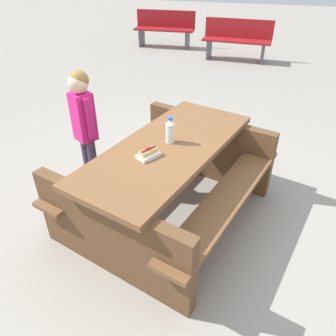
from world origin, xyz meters
TOP-DOWN VIEW (x-y plane):
  - ground_plane at (0.00, 0.00)m, footprint 30.00×30.00m
  - picnic_table at (0.00, 0.00)m, footprint 2.14×1.88m
  - soda_bottle at (-0.07, -0.00)m, footprint 0.08×0.08m
  - hotdog_tray at (0.21, -0.10)m, footprint 0.21×0.19m
  - child_in_coat at (-0.25, -0.90)m, footprint 0.25×0.27m
  - park_bench_near at (-6.22, -1.76)m, footprint 0.46×1.51m
  - park_bench_mid at (-5.47, 0.12)m, footprint 0.48×1.52m

SIDE VIEW (x-z plane):
  - ground_plane at x=0.00m, z-range 0.00..0.00m
  - picnic_table at x=0.00m, z-range 0.07..0.82m
  - park_bench_near at x=-6.22m, z-range 0.02..0.87m
  - park_bench_mid at x=-5.47m, z-range 0.02..0.87m
  - hotdog_tray at x=0.21m, z-range 0.74..0.82m
  - child_in_coat at x=-0.25m, z-range 0.17..1.40m
  - soda_bottle at x=-0.07m, z-range 0.74..0.97m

